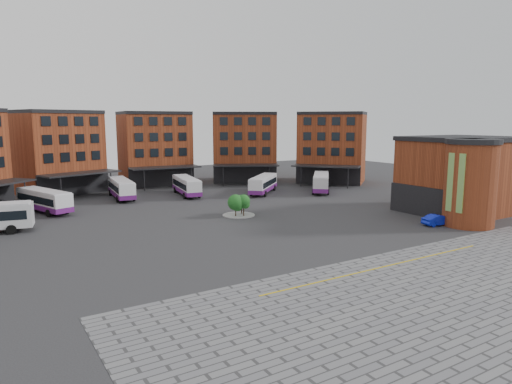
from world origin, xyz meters
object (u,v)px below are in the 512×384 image
bus_b (44,200)px  bus_f (321,182)px  blue_car (438,220)px  bus_c (121,188)px  bus_e (263,184)px  bus_d (187,186)px  tree_island (240,203)px

bus_b → bus_f: (45.44, -5.66, 0.03)m
bus_b → blue_car: bearing=-60.0°
bus_c → blue_car: bearing=-50.0°
bus_c → bus_e: (23.00, -7.69, -0.05)m
bus_b → bus_c: size_ratio=1.00×
bus_b → blue_car: size_ratio=2.79×
bus_b → bus_e: size_ratio=1.18×
bus_d → bus_e: 13.49m
bus_f → bus_d: bearing=-161.2°
bus_c → blue_car: bus_c is taller
tree_island → blue_car: (18.14, -17.61, -1.05)m
tree_island → bus_e: bus_e is taller
bus_e → blue_car: 32.98m
bus_c → bus_f: 34.96m
bus_b → bus_e: bus_b is taller
tree_island → bus_e: 20.11m
tree_island → blue_car: bearing=-44.2°
bus_e → tree_island: bearing=-85.0°
tree_island → bus_b: size_ratio=0.38×
tree_island → bus_d: bus_d is taller
bus_b → bus_c: bus_c is taller
bus_e → bus_f: (9.98, -3.91, 0.08)m
bus_d → bus_b: bearing=-162.4°
bus_c → bus_f: bus_f is taller
tree_island → bus_c: size_ratio=0.38×
bus_e → bus_c: bearing=-151.8°
bus_d → bus_f: 24.21m
blue_car → bus_c: bearing=45.1°
bus_c → bus_b: bearing=-149.1°
tree_island → blue_car: size_ratio=1.06×
bus_b → bus_f: bearing=-26.6°
bus_d → tree_island: bearing=-83.1°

